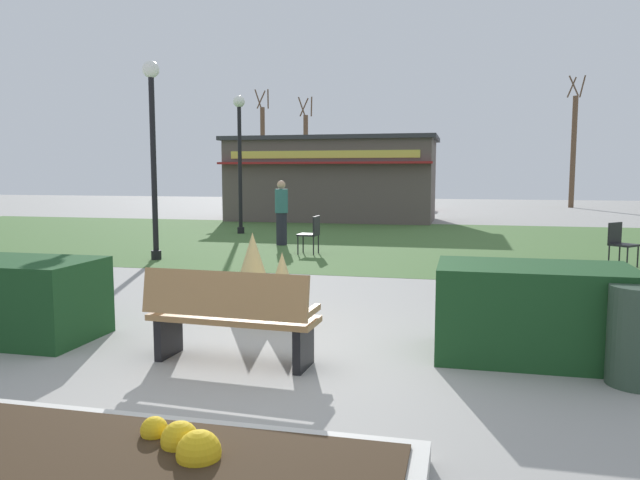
{
  "coord_description": "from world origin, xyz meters",
  "views": [
    {
      "loc": [
        1.7,
        -5.66,
        1.88
      ],
      "look_at": [
        -0.19,
        2.41,
        0.97
      ],
      "focal_mm": 34.17,
      "sensor_mm": 36.0,
      "label": 1
    }
  ],
  "objects_px": {
    "food_kiosk": "(332,179)",
    "parked_car_west_slot": "(385,197)",
    "lamppost_far": "(240,147)",
    "cafe_chair_west": "(620,241)",
    "tree_left_bg": "(306,157)",
    "tree_center_bg": "(573,149)",
    "park_bench": "(230,316)",
    "lamppost_mid": "(153,136)",
    "person_strolling": "(281,212)",
    "trash_bin": "(638,336)",
    "cafe_chair_east": "(312,231)",
    "tree_right_bg": "(263,153)"
  },
  "relations": [
    {
      "from": "parked_car_west_slot",
      "to": "tree_center_bg",
      "type": "relative_size",
      "value": 0.6
    },
    {
      "from": "cafe_chair_east",
      "to": "lamppost_mid",
      "type": "bearing_deg",
      "value": -151.53
    },
    {
      "from": "food_kiosk",
      "to": "parked_car_west_slot",
      "type": "height_order",
      "value": "food_kiosk"
    },
    {
      "from": "person_strolling",
      "to": "tree_right_bg",
      "type": "relative_size",
      "value": 0.24
    },
    {
      "from": "lamppost_far",
      "to": "cafe_chair_east",
      "type": "xyz_separation_m",
      "value": [
        3.34,
        -4.21,
        -2.14
      ]
    },
    {
      "from": "lamppost_far",
      "to": "food_kiosk",
      "type": "xyz_separation_m",
      "value": [
        1.61,
        6.12,
        -1.01
      ]
    },
    {
      "from": "park_bench",
      "to": "trash_bin",
      "type": "bearing_deg",
      "value": 4.09
    },
    {
      "from": "trash_bin",
      "to": "food_kiosk",
      "type": "xyz_separation_m",
      "value": [
        -6.68,
        18.23,
        1.21
      ]
    },
    {
      "from": "person_strolling",
      "to": "cafe_chair_west",
      "type": "bearing_deg",
      "value": 54.58
    },
    {
      "from": "parked_car_west_slot",
      "to": "lamppost_far",
      "type": "bearing_deg",
      "value": -102.28
    },
    {
      "from": "lamppost_far",
      "to": "tree_left_bg",
      "type": "xyz_separation_m",
      "value": [
        -2.57,
        18.0,
        0.17
      ]
    },
    {
      "from": "person_strolling",
      "to": "tree_right_bg",
      "type": "height_order",
      "value": "tree_right_bg"
    },
    {
      "from": "tree_center_bg",
      "to": "person_strolling",
      "type": "bearing_deg",
      "value": -116.89
    },
    {
      "from": "tree_left_bg",
      "to": "cafe_chair_east",
      "type": "bearing_deg",
      "value": -75.09
    },
    {
      "from": "food_kiosk",
      "to": "cafe_chair_east",
      "type": "height_order",
      "value": "food_kiosk"
    },
    {
      "from": "food_kiosk",
      "to": "cafe_chair_west",
      "type": "relative_size",
      "value": 9.33
    },
    {
      "from": "cafe_chair_west",
      "to": "person_strolling",
      "type": "xyz_separation_m",
      "value": [
        -7.7,
        2.0,
        0.33
      ]
    },
    {
      "from": "lamppost_mid",
      "to": "person_strolling",
      "type": "xyz_separation_m",
      "value": [
        1.89,
        3.21,
        -1.81
      ]
    },
    {
      "from": "lamppost_mid",
      "to": "tree_right_bg",
      "type": "distance_m",
      "value": 24.59
    },
    {
      "from": "cafe_chair_west",
      "to": "lamppost_far",
      "type": "bearing_deg",
      "value": 154.6
    },
    {
      "from": "parked_car_west_slot",
      "to": "tree_left_bg",
      "type": "distance_m",
      "value": 7.57
    },
    {
      "from": "lamppost_far",
      "to": "tree_right_bg",
      "type": "bearing_deg",
      "value": 106.4
    },
    {
      "from": "tree_left_bg",
      "to": "tree_center_bg",
      "type": "height_order",
      "value": "tree_center_bg"
    },
    {
      "from": "lamppost_far",
      "to": "cafe_chair_west",
      "type": "distance_m",
      "value": 11.1
    },
    {
      "from": "park_bench",
      "to": "lamppost_mid",
      "type": "height_order",
      "value": "lamppost_mid"
    },
    {
      "from": "lamppost_far",
      "to": "cafe_chair_west",
      "type": "xyz_separation_m",
      "value": [
        9.84,
        -4.67,
        -2.14
      ]
    },
    {
      "from": "trash_bin",
      "to": "tree_left_bg",
      "type": "xyz_separation_m",
      "value": [
        -10.86,
        30.12,
        2.39
      ]
    },
    {
      "from": "cafe_chair_west",
      "to": "cafe_chair_east",
      "type": "bearing_deg",
      "value": 175.92
    },
    {
      "from": "tree_right_bg",
      "to": "tree_left_bg",
      "type": "bearing_deg",
      "value": -1.3
    },
    {
      "from": "lamppost_mid",
      "to": "tree_right_bg",
      "type": "height_order",
      "value": "tree_right_bg"
    },
    {
      "from": "trash_bin",
      "to": "tree_right_bg",
      "type": "distance_m",
      "value": 33.21
    },
    {
      "from": "parked_car_west_slot",
      "to": "tree_center_bg",
      "type": "height_order",
      "value": "tree_center_bg"
    },
    {
      "from": "person_strolling",
      "to": "lamppost_far",
      "type": "bearing_deg",
      "value": -162.14
    },
    {
      "from": "tree_left_bg",
      "to": "parked_car_west_slot",
      "type": "bearing_deg",
      "value": -41.21
    },
    {
      "from": "lamppost_far",
      "to": "tree_right_bg",
      "type": "relative_size",
      "value": 0.61
    },
    {
      "from": "lamppost_far",
      "to": "cafe_chair_east",
      "type": "height_order",
      "value": "lamppost_far"
    },
    {
      "from": "trash_bin",
      "to": "food_kiosk",
      "type": "relative_size",
      "value": 0.11
    },
    {
      "from": "park_bench",
      "to": "cafe_chair_east",
      "type": "relative_size",
      "value": 1.94
    },
    {
      "from": "trash_bin",
      "to": "tree_left_bg",
      "type": "distance_m",
      "value": 32.11
    },
    {
      "from": "trash_bin",
      "to": "tree_left_bg",
      "type": "relative_size",
      "value": 0.14
    },
    {
      "from": "cafe_chair_east",
      "to": "trash_bin",
      "type": "bearing_deg",
      "value": -57.97
    },
    {
      "from": "cafe_chair_east",
      "to": "person_strolling",
      "type": "distance_m",
      "value": 1.98
    },
    {
      "from": "parked_car_west_slot",
      "to": "park_bench",
      "type": "bearing_deg",
      "value": -86.25
    },
    {
      "from": "trash_bin",
      "to": "tree_center_bg",
      "type": "relative_size",
      "value": 0.13
    },
    {
      "from": "lamppost_far",
      "to": "trash_bin",
      "type": "bearing_deg",
      "value": -55.62
    },
    {
      "from": "food_kiosk",
      "to": "parked_car_west_slot",
      "type": "distance_m",
      "value": 7.3
    },
    {
      "from": "park_bench",
      "to": "lamppost_mid",
      "type": "bearing_deg",
      "value": 123.49
    },
    {
      "from": "lamppost_far",
      "to": "cafe_chair_west",
      "type": "bearing_deg",
      "value": -25.4
    },
    {
      "from": "lamppost_mid",
      "to": "person_strolling",
      "type": "relative_size",
      "value": 2.51
    },
    {
      "from": "lamppost_mid",
      "to": "trash_bin",
      "type": "height_order",
      "value": "lamppost_mid"
    }
  ]
}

